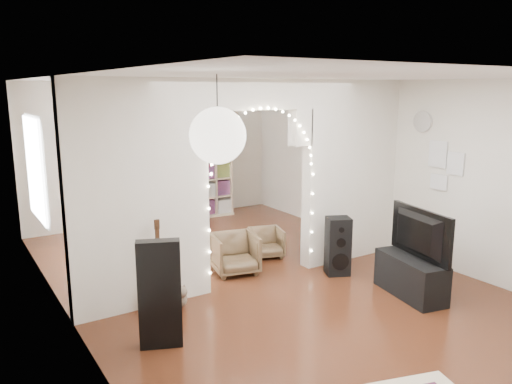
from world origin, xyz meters
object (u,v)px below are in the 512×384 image
floor_speaker (338,246)px  dining_chair_left (235,254)px  acoustic_guitar (159,278)px  dining_table (172,187)px  media_console (411,277)px  dining_chair_right (266,243)px  bookcase (196,180)px

floor_speaker → dining_chair_left: 1.45m
acoustic_guitar → dining_chair_left: 1.51m
acoustic_guitar → dining_table: bearing=57.6°
acoustic_guitar → dining_chair_left: bearing=16.5°
media_console → dining_chair_right: media_console is taller
dining_chair_left → dining_chair_right: (0.76, 0.34, -0.06)m
floor_speaker → dining_chair_left: bearing=169.9°
dining_table → dining_chair_right: (0.36, -2.81, -0.46)m
media_console → bookcase: bearing=107.5°
bookcase → dining_table: bearing=-173.5°
media_console → dining_chair_left: bearing=139.3°
bookcase → dining_chair_right: size_ratio=3.09×
acoustic_guitar → bookcase: (2.31, 3.75, 0.35)m
media_console → dining_chair_right: (-0.70, 2.22, -0.02)m
floor_speaker → dining_chair_right: size_ratio=1.66×
dining_chair_right → floor_speaker: bearing=-52.8°
floor_speaker → dining_chair_left: floor_speaker is taller
acoustic_guitar → floor_speaker: bearing=-12.1°
floor_speaker → dining_chair_left: size_ratio=1.32×
bookcase → dining_table: bookcase is taller
dining_chair_left → acoustic_guitar: bearing=-143.7°
media_console → dining_chair_left: dining_chair_left is taller
dining_chair_left → bookcase: bearing=86.2°
media_console → dining_table: bearing=113.4°
acoustic_guitar → media_console: acoustic_guitar is taller
dining_chair_left → dining_chair_right: 0.84m
floor_speaker → media_console: bearing=-51.0°
floor_speaker → acoustic_guitar: bearing=-160.3°
acoustic_guitar → dining_chair_right: (2.14, 0.94, -0.19)m
bookcase → dining_chair_right: bearing=-87.1°
media_console → dining_table: 5.17m
acoustic_guitar → dining_chair_right: 2.34m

